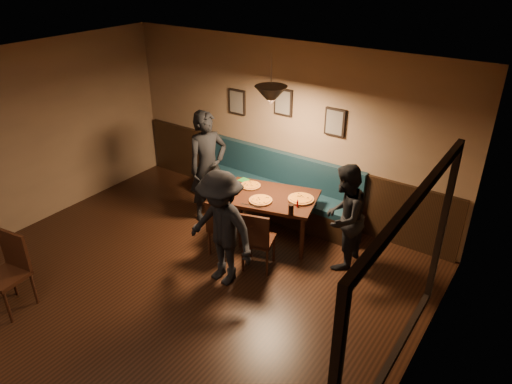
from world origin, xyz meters
TOP-DOWN VIEW (x-y plane):
  - floor at (0.00, 0.00)m, footprint 7.00×7.00m
  - ceiling at (0.00, 0.00)m, footprint 7.00×7.00m
  - wall_back at (0.00, 3.50)m, footprint 6.00×0.00m
  - wall_right at (3.00, 0.00)m, footprint 0.00×7.00m
  - wainscot at (0.00, 3.47)m, footprint 5.88×0.06m
  - booth_bench at (0.00, 3.20)m, footprint 3.00×0.60m
  - window_frame at (2.96, 0.50)m, footprint 0.06×2.56m
  - window_glass at (2.93, 0.50)m, footprint 0.00×2.40m
  - picture_left at (-0.90, 3.47)m, footprint 0.32×0.04m
  - picture_center at (0.00, 3.47)m, footprint 0.32×0.04m
  - picture_right at (0.90, 3.47)m, footprint 0.32×0.04m
  - pendant_lamp at (0.39, 2.50)m, footprint 0.44×0.44m
  - dining_table at (0.39, 2.50)m, footprint 1.56×1.21m
  - chair_near_left at (0.05, 1.84)m, footprint 0.46×0.46m
  - chair_near_right at (0.66, 1.82)m, footprint 0.50×0.50m
  - diner_left at (-0.75, 2.48)m, footprint 0.65×0.78m
  - diner_right at (1.58, 2.52)m, footprint 0.62×0.77m
  - diner_front at (0.43, 1.30)m, footprint 1.09×0.70m
  - pizza_a at (-0.01, 2.59)m, footprint 0.33×0.33m
  - pizza_b at (0.38, 2.28)m, footprint 0.42×0.42m
  - pizza_c at (0.84, 2.65)m, footprint 0.41×0.41m
  - soda_glass at (0.93, 2.20)m, footprint 0.08×0.08m
  - tabasco_bottle at (0.90, 2.44)m, footprint 0.04×0.04m
  - napkin_a at (-0.23, 2.71)m, footprint 0.16×0.16m
  - napkin_b at (-0.20, 2.27)m, footprint 0.15×0.15m
  - cutlery_set at (0.34, 2.10)m, footprint 0.17×0.08m
  - cafe_chair_far at (-1.36, -0.63)m, footprint 0.50×0.50m

SIDE VIEW (x-z plane):
  - floor at x=0.00m, z-range 0.00..0.00m
  - dining_table at x=0.39m, z-range 0.00..0.74m
  - chair_near_left at x=0.05m, z-range 0.00..0.87m
  - chair_near_right at x=0.66m, z-range 0.00..0.91m
  - wainscot at x=0.00m, z-range 0.00..1.00m
  - booth_bench at x=0.00m, z-range 0.00..1.00m
  - cafe_chair_far at x=-1.36m, z-range 0.00..1.00m
  - cutlery_set at x=0.34m, z-range 0.74..0.74m
  - napkin_b at x=-0.20m, z-range 0.74..0.74m
  - napkin_a at x=-0.23m, z-range 0.74..0.74m
  - pizza_a at x=-0.01m, z-range 0.74..0.77m
  - pizza_b at x=0.38m, z-range 0.74..0.78m
  - pizza_c at x=0.84m, z-range 0.74..0.78m
  - diner_right at x=1.58m, z-range 0.00..1.52m
  - tabasco_bottle at x=0.90m, z-range 0.74..0.86m
  - diner_front at x=0.43m, z-range 0.00..1.60m
  - soda_glass at x=0.93m, z-range 0.74..0.90m
  - diner_left at x=-0.75m, z-range 0.00..1.83m
  - wall_back at x=0.00m, z-range -1.60..4.40m
  - wall_right at x=3.00m, z-range -2.10..4.90m
  - window_frame at x=2.96m, z-range 0.57..2.43m
  - window_glass at x=2.93m, z-range 0.30..2.70m
  - picture_left at x=-0.90m, z-range 1.49..1.91m
  - picture_right at x=0.90m, z-range 1.49..1.91m
  - picture_center at x=0.00m, z-range 1.64..2.06m
  - pendant_lamp at x=0.39m, z-range 2.12..2.38m
  - ceiling at x=0.00m, z-range 2.80..2.80m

